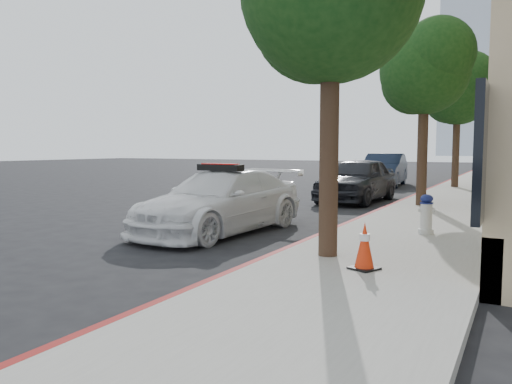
{
  "coord_description": "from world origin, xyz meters",
  "views": [
    {
      "loc": [
        5.63,
        -9.44,
        1.86
      ],
      "look_at": [
        1.0,
        -0.9,
        1.0
      ],
      "focal_mm": 35.0,
      "sensor_mm": 36.0,
      "label": 1
    }
  ],
  "objects": [
    {
      "name": "parked_car_mid",
      "position": [
        0.5,
        7.38,
        0.77
      ],
      "size": [
        1.99,
        4.59,
        1.54
      ],
      "primitive_type": "imported",
      "rotation": [
        0.0,
        0.0,
        -0.04
      ],
      "color": "black",
      "rests_on": "ground"
    },
    {
      "name": "traffic_cone",
      "position": [
        3.67,
        -2.62,
        0.48
      ],
      "size": [
        0.46,
        0.46,
        0.67
      ],
      "rotation": [
        0.0,
        0.0,
        -0.4
      ],
      "color": "black",
      "rests_on": "sidewalk"
    },
    {
      "name": "sidewalk",
      "position": [
        3.6,
        10.0,
        0.07
      ],
      "size": [
        3.2,
        50.0,
        0.15
      ],
      "primitive_type": "cube",
      "color": "gray",
      "rests_on": "ground"
    },
    {
      "name": "tree_mid",
      "position": [
        2.93,
        5.99,
        4.16
      ],
      "size": [
        2.77,
        2.64,
        5.43
      ],
      "color": "black",
      "rests_on": "sidewalk"
    },
    {
      "name": "police_car",
      "position": [
        -0.27,
        -0.21,
        0.69
      ],
      "size": [
        2.35,
        4.89,
        1.52
      ],
      "rotation": [
        0.0,
        0.0,
        -0.09
      ],
      "color": "white",
      "rests_on": "ground"
    },
    {
      "name": "fire_hydrant",
      "position": [
        3.92,
        0.85,
        0.54
      ],
      "size": [
        0.33,
        0.3,
        0.79
      ],
      "rotation": [
        0.0,
        0.0,
        0.16
      ],
      "color": "silver",
      "rests_on": "sidewalk"
    },
    {
      "name": "ground",
      "position": [
        0.0,
        0.0,
        0.0
      ],
      "size": [
        120.0,
        120.0,
        0.0
      ],
      "primitive_type": "plane",
      "color": "black",
      "rests_on": "ground"
    },
    {
      "name": "curb_strip",
      "position": [
        2.06,
        10.0,
        0.07
      ],
      "size": [
        0.12,
        50.0,
        0.15
      ],
      "primitive_type": "cube",
      "color": "maroon",
      "rests_on": "ground"
    },
    {
      "name": "tower_left",
      "position": [
        -4.0,
        120.0,
        30.0
      ],
      "size": [
        18.0,
        14.0,
        60.0
      ],
      "primitive_type": "cube",
      "color": "#9EA8B7",
      "rests_on": "ground"
    },
    {
      "name": "parked_car_far",
      "position": [
        -0.46,
        15.0,
        0.79
      ],
      "size": [
        2.12,
        4.94,
        1.58
      ],
      "primitive_type": "imported",
      "rotation": [
        0.0,
        0.0,
        0.09
      ],
      "color": "black",
      "rests_on": "ground"
    },
    {
      "name": "tree_far",
      "position": [
        2.93,
        13.99,
        4.39
      ],
      "size": [
        3.1,
        3.0,
        5.81
      ],
      "color": "black",
      "rests_on": "sidewalk"
    }
  ]
}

